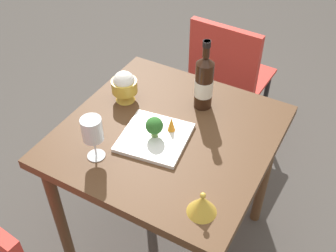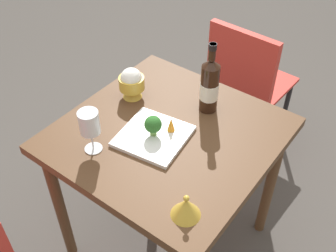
% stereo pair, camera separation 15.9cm
% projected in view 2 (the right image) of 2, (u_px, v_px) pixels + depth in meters
% --- Properties ---
extents(ground_plane, '(8.00, 8.00, 0.00)m').
position_uv_depth(ground_plane, '(168.00, 239.00, 2.12)').
color(ground_plane, '#4C4742').
extents(dining_table, '(0.81, 0.81, 0.76)m').
position_uv_depth(dining_table, '(168.00, 150.00, 1.68)').
color(dining_table, brown).
rests_on(dining_table, ground_plane).
extents(chair_near_window, '(0.42, 0.42, 0.85)m').
position_uv_depth(chair_near_window, '(245.00, 78.00, 2.28)').
color(chair_near_window, red).
rests_on(chair_near_window, ground_plane).
extents(wine_bottle, '(0.08, 0.08, 0.31)m').
position_uv_depth(wine_bottle, '(210.00, 85.00, 1.64)').
color(wine_bottle, black).
rests_on(wine_bottle, dining_table).
extents(wine_glass, '(0.08, 0.08, 0.18)m').
position_uv_depth(wine_glass, '(89.00, 123.00, 1.46)').
color(wine_glass, white).
rests_on(wine_glass, dining_table).
extents(rice_bowl, '(0.11, 0.11, 0.14)m').
position_uv_depth(rice_bowl, '(132.00, 83.00, 1.74)').
color(rice_bowl, gold).
rests_on(rice_bowl, dining_table).
extents(rice_bowl_lid, '(0.10, 0.10, 0.09)m').
position_uv_depth(rice_bowl_lid, '(186.00, 207.00, 1.30)').
color(rice_bowl_lid, gold).
rests_on(rice_bowl_lid, dining_table).
extents(serving_plate, '(0.28, 0.28, 0.02)m').
position_uv_depth(serving_plate, '(153.00, 136.00, 1.59)').
color(serving_plate, white).
rests_on(serving_plate, dining_table).
extents(broccoli_floret, '(0.07, 0.07, 0.09)m').
position_uv_depth(broccoli_floret, '(153.00, 125.00, 1.55)').
color(broccoli_floret, '#729E4C').
rests_on(broccoli_floret, serving_plate).
extents(carrot_garnish_left, '(0.03, 0.03, 0.06)m').
position_uv_depth(carrot_garnish_left, '(172.00, 124.00, 1.58)').
color(carrot_garnish_left, orange).
rests_on(carrot_garnish_left, serving_plate).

